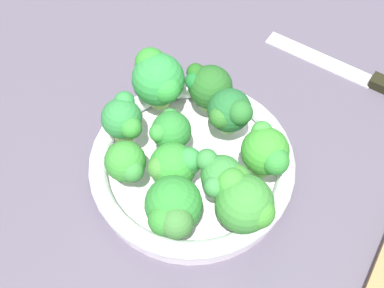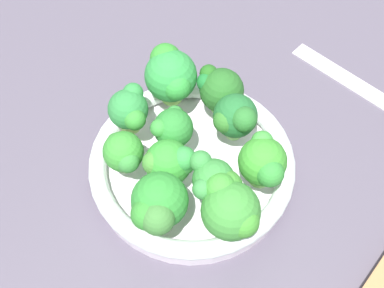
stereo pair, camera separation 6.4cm
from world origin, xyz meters
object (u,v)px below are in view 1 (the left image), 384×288
bowl (192,166)px  broccoli_floret_0 (220,177)px  broccoli_floret_9 (175,165)px  broccoli_floret_4 (124,119)px  broccoli_floret_6 (126,163)px  broccoli_floret_2 (266,152)px  broccoli_floret_8 (170,132)px  broccoli_floret_10 (243,200)px  broccoli_floret_7 (174,210)px  broccoli_floret_1 (230,112)px  broccoli_floret_5 (158,79)px  broccoli_floret_3 (209,87)px  knife (371,80)px

bowl → broccoli_floret_0: 8.92cm
broccoli_floret_9 → broccoli_floret_4: bearing=-10.2°
broccoli_floret_6 → broccoli_floret_9: 5.88cm
broccoli_floret_2 → broccoli_floret_8: broccoli_floret_2 is taller
bowl → broccoli_floret_2: bearing=-155.5°
broccoli_floret_10 → broccoli_floret_7: bearing=46.4°
broccoli_floret_1 → broccoli_floret_2: same height
broccoli_floret_4 → broccoli_floret_6: broccoli_floret_4 is taller
broccoli_floret_5 → broccoli_floret_7: broccoli_floret_5 is taller
bowl → broccoli_floret_6: bearing=55.5°
broccoli_floret_1 → broccoli_floret_9: (0.87, 9.96, -0.21)cm
broccoli_floret_1 → broccoli_floret_3: 5.08cm
broccoli_floret_6 → broccoli_floret_1: bearing=-115.0°
broccoli_floret_7 → knife: size_ratio=0.29×
broccoli_floret_2 → broccoli_floret_9: size_ratio=1.07×
bowl → broccoli_floret_3: 10.38cm
broccoli_floret_8 → broccoli_floret_4: bearing=16.6°
broccoli_floret_3 → knife: 26.04cm
broccoli_floret_0 → broccoli_floret_8: 8.78cm
broccoli_floret_3 → broccoli_floret_6: 14.97cm
broccoli_floret_3 → broccoli_floret_10: broccoli_floret_10 is taller
broccoli_floret_6 → broccoli_floret_4: bearing=-48.1°
broccoli_floret_6 → broccoli_floret_8: bearing=-106.3°
broccoli_floret_7 → knife: broccoli_floret_7 is taller
broccoli_floret_8 → broccoli_floret_5: bearing=-41.6°
broccoli_floret_0 → broccoli_floret_8: broccoli_floret_0 is taller
broccoli_floret_4 → knife: size_ratio=0.23×
broccoli_floret_2 → broccoli_floret_6: size_ratio=1.20×
broccoli_floret_3 → broccoli_floret_6: bearing=84.8°
bowl → broccoli_floret_7: broccoli_floret_7 is taller
broccoli_floret_0 → broccoli_floret_2: bearing=-110.5°
broccoli_floret_0 → broccoli_floret_3: 13.95cm
broccoli_floret_10 → knife: bearing=-94.6°
broccoli_floret_0 → broccoli_floret_10: broccoli_floret_10 is taller
bowl → broccoli_floret_2: size_ratio=3.82×
broccoli_floret_2 → knife: bearing=-99.0°
broccoli_floret_2 → broccoli_floret_6: 16.43cm
broccoli_floret_2 → broccoli_floret_4: broccoli_floret_2 is taller
broccoli_floret_8 → broccoli_floret_10: size_ratio=0.82×
broccoli_floret_6 → broccoli_floret_2: bearing=-140.5°
broccoli_floret_9 → broccoli_floret_0: bearing=-164.9°
broccoli_floret_7 → bowl: bearing=-65.7°
bowl → broccoli_floret_2: broccoli_floret_2 is taller
broccoli_floret_1 → broccoli_floret_2: (-6.69, 2.39, -0.02)cm
broccoli_floret_4 → broccoli_floret_2: bearing=-160.4°
broccoli_floret_0 → broccoli_floret_8: (8.55, -1.96, -0.50)cm
broccoli_floret_1 → broccoli_floret_4: bearing=39.8°
broccoli_floret_5 → broccoli_floret_8: bearing=138.4°
broccoli_floret_8 → broccoli_floret_0: bearing=167.1°
broccoli_floret_6 → knife: bearing=-115.4°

